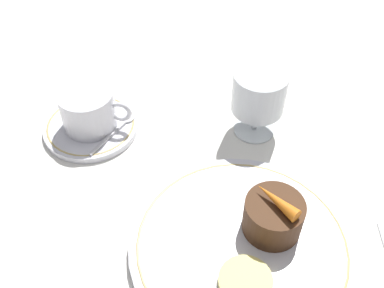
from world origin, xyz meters
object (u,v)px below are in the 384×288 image
Objects in this scene: coffee_cup at (88,109)px; wine_glass at (259,95)px; dinner_plate at (241,246)px; dessert_cake at (273,216)px.

coffee_cup is 1.02× the size of wine_glass.
dinner_plate is 2.57× the size of wine_glass.
dinner_plate is at bearing -139.53° from dessert_cake.
dinner_plate is 0.22m from wine_glass.
dessert_cake is (0.03, 0.03, 0.03)m from dinner_plate.
coffee_cup reaches higher than dinner_plate.
coffee_cup is 0.31m from dessert_cake.
dessert_cake is at bearing 40.47° from dinner_plate.
dinner_plate is at bearing -35.04° from coffee_cup.
coffee_cup is at bearing -170.79° from wine_glass.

